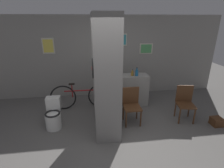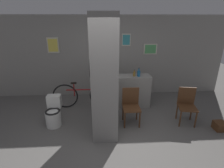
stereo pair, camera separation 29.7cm
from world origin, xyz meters
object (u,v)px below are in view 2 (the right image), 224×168
toilet (54,113)px  bottle_tall (139,73)px  chair_near_pillar (131,105)px  bicycle (84,95)px  chair_by_doorway (187,104)px

toilet → bottle_tall: bottle_tall is taller
chair_near_pillar → bottle_tall: (0.34, 0.86, 0.54)m
bicycle → chair_near_pillar: bearing=-35.6°
chair_near_pillar → chair_by_doorway: 1.39m
toilet → bicycle: (0.67, 0.87, 0.08)m
chair_near_pillar → chair_by_doorway: (1.39, -0.05, 0.00)m
chair_by_doorway → bicycle: chair_by_doorway is taller
toilet → bicycle: size_ratio=0.39×
bicycle → bottle_tall: (1.58, -0.03, 0.65)m
chair_near_pillar → bottle_tall: size_ratio=3.41×
chair_near_pillar → chair_by_doorway: bearing=-2.0°
bicycle → toilet: bearing=-127.5°
toilet → chair_near_pillar: (1.90, -0.02, 0.19)m
chair_near_pillar → bottle_tall: bearing=68.5°
chair_near_pillar → bicycle: chair_near_pillar is taller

